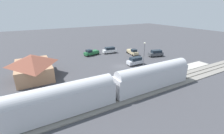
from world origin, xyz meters
TOP-DOWN VIEW (x-y plane):
  - ground_plane at (0.00, 0.00)m, footprint 200.00×200.00m
  - railway_track at (-14.00, 0.00)m, footprint 4.80×70.00m
  - platform at (-10.00, 0.00)m, footprint 3.20×46.00m
  - passenger_train at (-14.00, 10.37)m, footprint 2.93×35.62m
  - station_building at (4.00, 22.00)m, footprint 12.28×8.39m
  - pedestrian_on_platform at (-10.72, 0.31)m, footprint 0.36×0.36m
  - pedestrian_waiting_far at (-9.37, -1.17)m, footprint 0.36×0.36m
  - pickup_green at (14.52, 3.18)m, footprint 3.13×5.70m
  - suv_white at (13.88, -3.77)m, footprint 2.38×5.05m
  - pickup_tan at (8.29, -10.05)m, footprint 5.60×3.01m
  - suv_charcoal at (2.46, -15.62)m, footprint 3.07×5.23m
  - suv_silver at (-0.79, -4.42)m, footprint 1.99×4.91m
  - light_pole_near_platform at (-7.20, -1.92)m, footprint 0.44×0.44m

SIDE VIEW (x-z plane):
  - ground_plane at x=0.00m, z-range 0.00..0.00m
  - railway_track at x=-14.00m, z-range -0.06..0.24m
  - platform at x=-10.00m, z-range 0.00..0.30m
  - pickup_green at x=14.52m, z-range -0.04..2.10m
  - pickup_tan at x=8.29m, z-range -0.04..2.10m
  - suv_white at x=13.88m, z-range 0.04..2.26m
  - suv_charcoal at x=2.46m, z-range 0.04..2.26m
  - suv_silver at x=-0.79m, z-range 0.04..2.26m
  - pedestrian_on_platform at x=-10.72m, z-range 0.43..2.14m
  - pedestrian_waiting_far at x=-9.37m, z-range 0.43..2.14m
  - station_building at x=4.00m, z-range 0.10..5.41m
  - passenger_train at x=-14.00m, z-range 0.37..5.35m
  - light_pole_near_platform at x=-7.20m, z-range 1.02..9.10m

